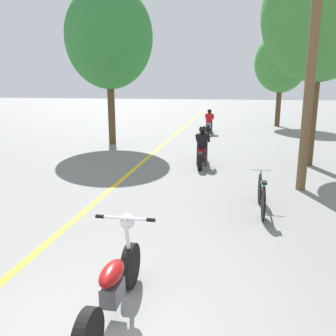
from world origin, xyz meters
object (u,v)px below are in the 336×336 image
roadside_tree_left (109,38)px  utility_pole (310,77)px  roadside_tree_right_near (321,13)px  motorcycle_rider_lead (202,150)px  motorcycle_rider_far (209,124)px  bicycle_parked (261,195)px  roadside_tree_right_far (281,62)px  motorcycle_foreground (114,285)px

roadside_tree_left → utility_pole: bearing=-39.9°
utility_pole → roadside_tree_right_near: (0.74, 3.05, 1.97)m
motorcycle_rider_lead → motorcycle_rider_far: size_ratio=0.93×
motorcycle_rider_lead → bicycle_parked: 4.53m
roadside_tree_left → bicycle_parked: size_ratio=3.86×
roadside_tree_right_near → roadside_tree_right_far: 11.60m
utility_pole → roadside_tree_right_far: 14.70m
bicycle_parked → motorcycle_rider_lead: bearing=111.5°
motorcycle_foreground → motorcycle_rider_far: 16.17m
roadside_tree_right_far → bicycle_parked: roadside_tree_right_far is taller
roadside_tree_right_near → motorcycle_foreground: 10.72m
bicycle_parked → motorcycle_rider_far: bearing=99.3°
roadside_tree_right_near → roadside_tree_right_far: size_ratio=1.18×
roadside_tree_left → motorcycle_rider_lead: roadside_tree_left is taller
utility_pole → motorcycle_rider_far: bearing=107.0°
utility_pole → roadside_tree_right_far: (0.98, 14.62, 1.14)m
utility_pole → motorcycle_rider_lead: utility_pole is taller
motorcycle_rider_far → roadside_tree_right_far: bearing=46.7°
utility_pole → roadside_tree_right_near: 3.71m
roadside_tree_right_near → roadside_tree_right_far: bearing=88.8°
motorcycle_foreground → roadside_tree_left: bearing=109.2°
motorcycle_foreground → motorcycle_rider_lead: size_ratio=1.04×
roadside_tree_right_far → motorcycle_rider_lead: roadside_tree_right_far is taller
motorcycle_rider_far → motorcycle_foreground: bearing=-89.9°
roadside_tree_right_near → utility_pole: bearing=-103.6°
roadside_tree_left → bicycle_parked: bearing=-52.4°
bicycle_parked → roadside_tree_right_near: bearing=69.1°
roadside_tree_right_near → bicycle_parked: bearing=-110.9°
roadside_tree_right_near → bicycle_parked: (-1.89, -4.95, -4.47)m
roadside_tree_right_far → motorcycle_rider_lead: (-3.79, -12.31, -3.50)m
roadside_tree_right_far → motorcycle_foreground: size_ratio=2.86×
motorcycle_rider_far → bicycle_parked: (1.98, -12.15, -0.14)m
motorcycle_foreground → motorcycle_rider_lead: 8.24m
motorcycle_foreground → bicycle_parked: (1.97, 4.02, -0.04)m
motorcycle_rider_far → bicycle_parked: motorcycle_rider_far is taller
roadside_tree_right_far → motorcycle_rider_lead: 13.35m
roadside_tree_right_far → motorcycle_rider_far: size_ratio=2.77×
utility_pole → motorcycle_rider_far: utility_pole is taller
motorcycle_rider_far → bicycle_parked: size_ratio=1.20×
utility_pole → motorcycle_rider_lead: bearing=140.5°
roadside_tree_right_near → motorcycle_rider_lead: roadside_tree_right_near is taller
roadside_tree_right_near → motorcycle_rider_lead: 5.65m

